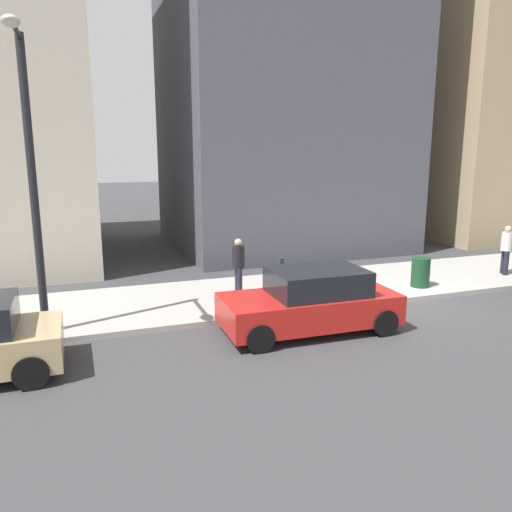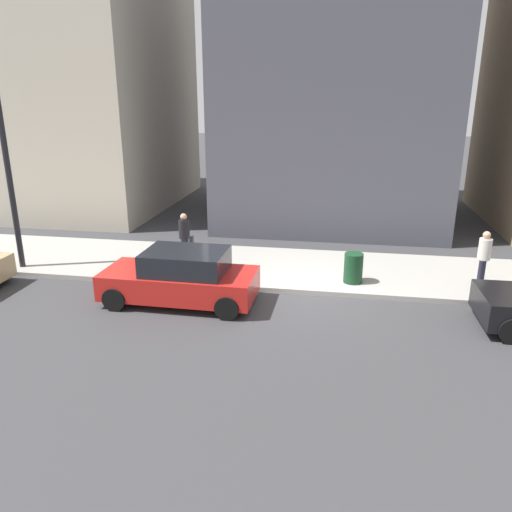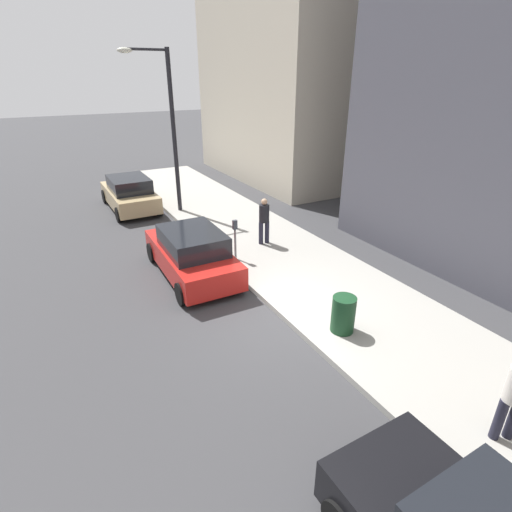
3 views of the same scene
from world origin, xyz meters
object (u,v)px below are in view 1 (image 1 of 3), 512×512
Objects in this scene: office_block_center at (278,78)px; office_tower_left at (493,11)px; parked_car_red at (311,302)px; pedestrian_midblock at (238,263)px; streetlamp at (30,163)px; trash_bin at (421,272)px; parking_meter at (281,277)px; pedestrian_near_meter at (506,247)px.

office_tower_left is at bearing -90.57° from office_block_center.
parked_car_red is 2.55× the size of pedestrian_midblock.
trash_bin is at bearing -86.69° from streetlamp.
streetlamp is at bearing 91.64° from parking_meter.
office_tower_left reaches higher than trash_bin.
pedestrian_near_meter is (2.35, -8.41, 0.35)m from parked_car_red.
pedestrian_near_meter is (0.35, -3.71, 0.49)m from trash_bin.
pedestrian_near_meter is 11.96m from office_block_center.
parking_meter is 12.34m from office_block_center.
pedestrian_near_meter reaches higher than trash_bin.
trash_bin is at bearing 83.47° from pedestrian_midblock.
pedestrian_midblock is (3.03, 0.85, 0.35)m from parked_car_red.
office_tower_left is 1.50× the size of office_block_center.
trash_bin is (2.00, -4.70, -0.14)m from parked_car_red.
parked_car_red is at bearing -174.62° from parking_meter.
office_block_center is (8.30, -4.56, 6.35)m from pedestrian_midblock.
pedestrian_midblock is 0.11× the size of office_block_center.
pedestrian_near_meter is at bearing -84.63° from trash_bin.
parked_car_red is at bearing 19.72° from pedestrian_midblock.
parking_meter is at bearing 6.34° from parked_car_red.
parked_car_red reaches higher than parking_meter.
pedestrian_near_meter and pedestrian_midblock have the same top height.
trash_bin is at bearing 120.60° from pedestrian_near_meter.
parking_meter is at bearing -88.36° from streetlamp.
office_block_center is (11.33, -3.71, 6.70)m from parked_car_red.
pedestrian_midblock is at bearing 110.98° from pedestrian_near_meter.
parking_meter is 0.81× the size of pedestrian_near_meter.
office_block_center reaches higher than trash_bin.
office_block_center reaches higher than pedestrian_midblock.
pedestrian_near_meter is at bearing 89.79° from pedestrian_midblock.
pedestrian_near_meter is at bearing -86.16° from streetlamp.
trash_bin is at bearing -173.96° from office_block_center.
parking_meter is 0.06× the size of office_tower_left.
trash_bin is 0.06× the size of office_block_center.
trash_bin is at bearing -84.69° from parking_meter.
office_block_center is at bearing 52.80° from pedestrian_near_meter.
pedestrian_near_meter reaches higher than parked_car_red.
parking_meter is at bearing 121.89° from office_tower_left.
office_tower_left reaches higher than pedestrian_midblock.
parking_meter is 0.21× the size of streetlamp.
streetlamp reaches higher than pedestrian_midblock.
parked_car_red is 2.55× the size of pedestrian_near_meter.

